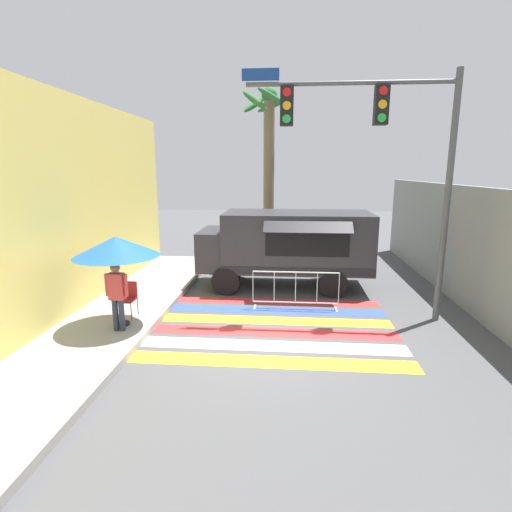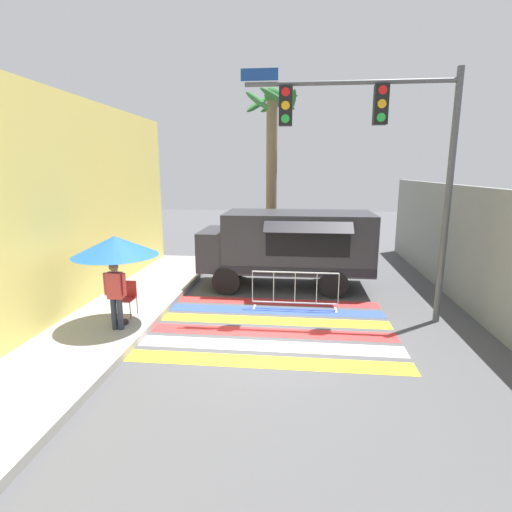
{
  "view_description": "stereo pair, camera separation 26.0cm",
  "coord_description": "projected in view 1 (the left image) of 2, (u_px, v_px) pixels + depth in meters",
  "views": [
    {
      "loc": [
        0.56,
        -8.5,
        3.82
      ],
      "look_at": [
        -0.39,
        2.81,
        1.37
      ],
      "focal_mm": 28.0,
      "sensor_mm": 36.0,
      "label": 1
    },
    {
      "loc": [
        0.82,
        -8.48,
        3.82
      ],
      "look_at": [
        -0.39,
        2.81,
        1.37
      ],
      "focal_mm": 28.0,
      "sensor_mm": 36.0,
      "label": 2
    }
  ],
  "objects": [
    {
      "name": "ground_plane",
      "position": [
        263.0,
        340.0,
        9.14
      ],
      "size": [
        60.0,
        60.0,
        0.0
      ],
      "primitive_type": "plane",
      "color": "#4C4C4F"
    },
    {
      "name": "sidewalk_left",
      "position": [
        59.0,
        330.0,
        9.51
      ],
      "size": [
        4.4,
        16.0,
        0.18
      ],
      "color": "#99968E",
      "rests_on": "ground_plane"
    },
    {
      "name": "building_left_facade",
      "position": [
        36.0,
        214.0,
        8.95
      ],
      "size": [
        0.25,
        16.0,
        5.73
      ],
      "color": "#E5D166",
      "rests_on": "ground_plane"
    },
    {
      "name": "concrete_wall_right",
      "position": [
        467.0,
        247.0,
        11.25
      ],
      "size": [
        0.2,
        16.0,
        3.39
      ],
      "color": "gray",
      "rests_on": "ground_plane"
    },
    {
      "name": "crosswalk_painted",
      "position": [
        265.0,
        326.0,
        9.98
      ],
      "size": [
        6.4,
        4.36,
        0.01
      ],
      "color": "yellow",
      "rests_on": "ground_plane"
    },
    {
      "name": "food_truck",
      "position": [
        284.0,
        243.0,
        13.06
      ],
      "size": [
        5.52,
        2.72,
        2.49
      ],
      "color": "#2D2D33",
      "rests_on": "ground_plane"
    },
    {
      "name": "traffic_signal_pole",
      "position": [
        382.0,
        141.0,
        9.6
      ],
      "size": [
        5.13,
        0.29,
        6.19
      ],
      "color": "#515456",
      "rests_on": "ground_plane"
    },
    {
      "name": "patio_umbrella",
      "position": [
        116.0,
        247.0,
        9.19
      ],
      "size": [
        1.97,
        1.97,
        2.15
      ],
      "color": "black",
      "rests_on": "sidewalk_left"
    },
    {
      "name": "folding_chair",
      "position": [
        127.0,
        296.0,
        10.09
      ],
      "size": [
        0.46,
        0.46,
        0.88
      ],
      "rotation": [
        0.0,
        0.0,
        -0.27
      ],
      "color": "#4C4C51",
      "rests_on": "sidewalk_left"
    },
    {
      "name": "vendor_person",
      "position": [
        117.0,
        293.0,
        9.07
      ],
      "size": [
        0.53,
        0.21,
        1.61
      ],
      "rotation": [
        0.0,
        0.0,
        0.18
      ],
      "color": "#2D3347",
      "rests_on": "sidewalk_left"
    },
    {
      "name": "barricade_front",
      "position": [
        295.0,
        290.0,
        11.08
      ],
      "size": [
        2.4,
        0.44,
        1.09
      ],
      "color": "#B7BABF",
      "rests_on": "ground_plane"
    },
    {
      "name": "palm_tree",
      "position": [
        269.0,
        155.0,
        15.62
      ],
      "size": [
        2.13,
        2.23,
        6.9
      ],
      "color": "#7A664C",
      "rests_on": "ground_plane"
    }
  ]
}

